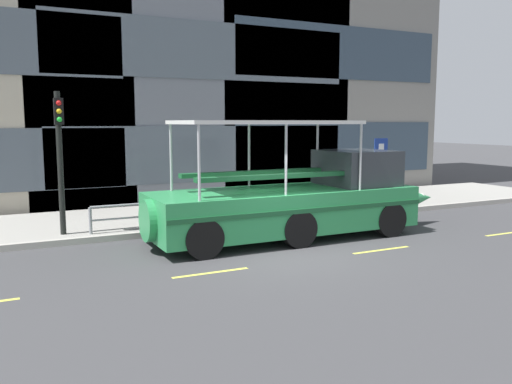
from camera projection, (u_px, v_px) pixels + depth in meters
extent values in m
plane|color=#3D3D3F|center=(280.00, 250.00, 13.99)|extent=(120.00, 120.00, 0.00)
cube|color=#99968E|center=(203.00, 214.00, 18.94)|extent=(32.00, 4.80, 0.18)
cube|color=#B2ADA3|center=(232.00, 226.00, 16.73)|extent=(32.00, 0.18, 0.18)
cube|color=#DBD64C|center=(211.00, 273.00, 11.90)|extent=(1.80, 0.12, 0.01)
cube|color=#DBD64C|center=(381.00, 250.00, 14.02)|extent=(1.80, 0.12, 0.01)
cube|color=#DBD64C|center=(507.00, 233.00, 16.15)|extent=(1.80, 0.12, 0.01)
cube|color=#4C5660|center=(209.00, 154.00, 21.74)|extent=(12.59, 0.06, 2.26)
cube|color=#4C5660|center=(208.00, 50.00, 21.21)|extent=(12.59, 0.06, 2.26)
cube|color=#2D3D4C|center=(340.00, 148.00, 24.59)|extent=(10.59, 0.06, 2.36)
cube|color=#2D3D4C|center=(342.00, 52.00, 24.04)|extent=(10.59, 0.06, 2.36)
cylinder|color=gray|center=(262.00, 196.00, 17.47)|extent=(10.90, 0.07, 0.07)
cylinder|color=gray|center=(262.00, 207.00, 17.52)|extent=(10.90, 0.06, 0.06)
cylinder|color=gray|center=(90.00, 221.00, 15.11)|extent=(0.09, 0.09, 0.76)
cylinder|color=gray|center=(153.00, 216.00, 15.91)|extent=(0.09, 0.09, 0.76)
cylinder|color=gray|center=(210.00, 211.00, 16.72)|extent=(0.09, 0.09, 0.76)
cylinder|color=gray|center=(262.00, 207.00, 17.52)|extent=(0.09, 0.09, 0.76)
cylinder|color=gray|center=(309.00, 203.00, 18.33)|extent=(0.09, 0.09, 0.76)
cylinder|color=gray|center=(352.00, 200.00, 19.13)|extent=(0.09, 0.09, 0.76)
cylinder|color=gray|center=(392.00, 197.00, 19.93)|extent=(0.09, 0.09, 0.76)
cylinder|color=black|center=(60.00, 164.00, 14.89)|extent=(0.16, 0.16, 3.99)
cube|color=black|center=(59.00, 111.00, 14.52)|extent=(0.24, 0.20, 0.72)
sphere|color=red|center=(59.00, 103.00, 14.40)|extent=(0.14, 0.14, 0.14)
sphere|color=gold|center=(59.00, 111.00, 14.42)|extent=(0.14, 0.14, 0.14)
sphere|color=green|center=(59.00, 120.00, 14.45)|extent=(0.14, 0.14, 0.14)
cylinder|color=#4C4F54|center=(379.00, 173.00, 20.09)|extent=(0.08, 0.08, 2.52)
cube|color=navy|center=(381.00, 148.00, 19.93)|extent=(0.60, 0.04, 0.76)
cube|color=white|center=(381.00, 149.00, 19.91)|extent=(0.24, 0.01, 0.36)
cube|color=#2D9351|center=(284.00, 209.00, 15.31)|extent=(7.74, 2.50, 1.16)
cone|color=#2D9351|center=(411.00, 199.00, 17.41)|extent=(1.74, 1.10, 1.10)
cylinder|color=#2D9351|center=(151.00, 220.00, 13.60)|extent=(0.39, 1.10, 1.10)
cube|color=#19512C|center=(308.00, 211.00, 14.16)|extent=(7.74, 0.04, 0.12)
sphere|color=white|center=(421.00, 196.00, 17.60)|extent=(0.22, 0.22, 0.22)
cube|color=#33383D|center=(356.00, 168.00, 16.28)|extent=(1.94, 2.10, 1.05)
cube|color=silver|center=(266.00, 122.00, 14.73)|extent=(5.03, 2.30, 0.10)
cylinder|color=#B2B2B7|center=(317.00, 153.00, 16.90)|extent=(0.07, 0.07, 1.84)
cylinder|color=#B2B2B7|center=(361.00, 157.00, 14.94)|extent=(0.07, 0.07, 1.84)
cylinder|color=#B2B2B7|center=(249.00, 155.00, 15.84)|extent=(0.07, 0.07, 1.84)
cylinder|color=#B2B2B7|center=(286.00, 160.00, 13.88)|extent=(0.07, 0.07, 1.84)
cylinder|color=#B2B2B7|center=(171.00, 158.00, 14.78)|extent=(0.07, 0.07, 1.84)
cylinder|color=#B2B2B7|center=(199.00, 163.00, 12.82)|extent=(0.07, 0.07, 1.84)
cube|color=#19512C|center=(257.00, 173.00, 15.45)|extent=(4.63, 0.28, 0.12)
cube|color=#19512C|center=(277.00, 176.00, 14.39)|extent=(4.63, 0.28, 0.12)
cylinder|color=black|center=(343.00, 208.00, 17.66)|extent=(1.00, 0.28, 1.00)
cylinder|color=black|center=(390.00, 220.00, 15.62)|extent=(1.00, 0.28, 1.00)
cylinder|color=black|center=(260.00, 216.00, 16.29)|extent=(1.00, 0.28, 1.00)
cylinder|color=black|center=(299.00, 229.00, 14.25)|extent=(1.00, 0.28, 1.00)
cylinder|color=black|center=(174.00, 223.00, 15.09)|extent=(1.00, 0.28, 1.00)
cylinder|color=black|center=(204.00, 239.00, 13.05)|extent=(1.00, 0.28, 1.00)
cylinder|color=#1E2338|center=(316.00, 196.00, 20.00)|extent=(0.11, 0.11, 0.83)
cylinder|color=#1E2338|center=(314.00, 196.00, 19.86)|extent=(0.11, 0.11, 0.83)
cube|color=#B7B2A8|center=(315.00, 177.00, 19.83)|extent=(0.36, 0.32, 0.59)
cylinder|color=#B7B2A8|center=(317.00, 177.00, 20.01)|extent=(0.07, 0.07, 0.53)
cylinder|color=#B7B2A8|center=(312.00, 178.00, 19.66)|extent=(0.07, 0.07, 0.53)
sphere|color=beige|center=(315.00, 165.00, 19.78)|extent=(0.23, 0.23, 0.23)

